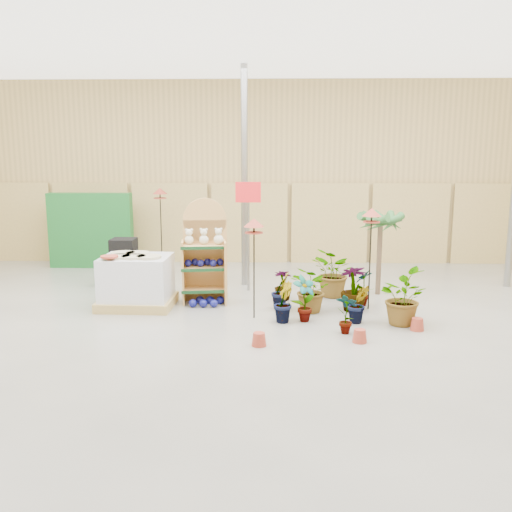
{
  "coord_description": "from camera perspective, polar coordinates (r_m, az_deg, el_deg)",
  "views": [
    {
      "loc": [
        0.6,
        -8.27,
        2.86
      ],
      "look_at": [
        0.3,
        1.5,
        1.0
      ],
      "focal_mm": 40.0,
      "sensor_mm": 36.0,
      "label": 1
    }
  ],
  "objects": [
    {
      "name": "bird_table_back",
      "position": [
        13.5,
        -9.58,
        6.15
      ],
      "size": [
        0.34,
        0.34,
        1.94
      ],
      "color": "black",
      "rests_on": "ground"
    },
    {
      "name": "teddy_bears",
      "position": [
        10.53,
        -5.13,
        1.85
      ],
      "size": [
        0.72,
        0.18,
        0.3
      ],
      "color": "beige",
      "rests_on": "display_shelf"
    },
    {
      "name": "potted_plant_3",
      "position": [
        10.26,
        9.76,
        -3.18
      ],
      "size": [
        0.52,
        0.52,
        0.83
      ],
      "primitive_type": "imported",
      "rotation": [
        0.0,
        0.0,
        3.27
      ],
      "color": "#2A5E2A",
      "rests_on": "ground"
    },
    {
      "name": "display_shelf",
      "position": [
        10.68,
        -5.15,
        0.1
      ],
      "size": [
        0.88,
        0.62,
        1.95
      ],
      "rotation": [
        0.0,
        0.0,
        0.13
      ],
      "color": "#BA884A",
      "rests_on": "ground"
    },
    {
      "name": "bird_table_right",
      "position": [
        10.19,
        11.49,
        3.97
      ],
      "size": [
        0.34,
        0.34,
        1.82
      ],
      "color": "black",
      "rests_on": "ground"
    },
    {
      "name": "potted_plant_1",
      "position": [
        9.51,
        2.73,
        -4.62
      ],
      "size": [
        0.36,
        0.42,
        0.68
      ],
      "primitive_type": "imported",
      "rotation": [
        0.0,
        0.0,
        1.41
      ],
      "color": "#2A5E2A",
      "rests_on": "ground"
    },
    {
      "name": "potted_plant_11",
      "position": [
        10.87,
        2.73,
        -2.9
      ],
      "size": [
        0.35,
        0.35,
        0.59
      ],
      "primitive_type": "imported",
      "rotation": [
        0.0,
        0.0,
        3.09
      ],
      "color": "#2A5E2A",
      "rests_on": "ground"
    },
    {
      "name": "potted_plant_8",
      "position": [
        9.02,
        9.04,
        -5.71
      ],
      "size": [
        0.41,
        0.37,
        0.65
      ],
      "primitive_type": "imported",
      "rotation": [
        0.0,
        0.0,
        2.64
      ],
      "color": "#2A5E2A",
      "rests_on": "ground"
    },
    {
      "name": "potted_plant_10",
      "position": [
        9.64,
        14.24,
        -3.98
      ],
      "size": [
        0.73,
        0.84,
        0.92
      ],
      "primitive_type": "imported",
      "rotation": [
        0.0,
        0.0,
        1.56
      ],
      "color": "#2A5E2A",
      "rests_on": "ground"
    },
    {
      "name": "trellis_stock",
      "position": [
        14.31,
        -16.18,
        2.47
      ],
      "size": [
        2.0,
        0.3,
        1.8
      ],
      "primitive_type": "cube",
      "color": "#165C23",
      "rests_on": "ground"
    },
    {
      "name": "gazing_balls_shelf",
      "position": [
        10.6,
        -5.21,
        -0.66
      ],
      "size": [
        0.72,
        0.24,
        0.14
      ],
      "color": "navy",
      "rests_on": "display_shelf"
    },
    {
      "name": "potted_plant_0",
      "position": [
        9.53,
        4.85,
        -4.28
      ],
      "size": [
        0.5,
        0.46,
        0.78
      ],
      "primitive_type": "imported",
      "rotation": [
        0.0,
        0.0,
        0.58
      ],
      "color": "#2A5E2A",
      "rests_on": "ground"
    },
    {
      "name": "room",
      "position": [
        9.23,
        -1.99,
        6.75
      ],
      "size": [
        15.2,
        12.1,
        4.7
      ],
      "color": "slate",
      "rests_on": "ground"
    },
    {
      "name": "palm",
      "position": [
        11.34,
        12.36,
        3.54
      ],
      "size": [
        0.7,
        0.7,
        1.74
      ],
      "color": "brown",
      "rests_on": "ground"
    },
    {
      "name": "potted_plant_4",
      "position": [
        10.66,
        10.71,
        -3.09
      ],
      "size": [
        0.43,
        0.42,
        0.68
      ],
      "primitive_type": "imported",
      "rotation": [
        0.0,
        0.0,
        3.85
      ],
      "color": "#2A5E2A",
      "rests_on": "ground"
    },
    {
      "name": "bird_table_front",
      "position": [
        9.46,
        -0.2,
        3.02
      ],
      "size": [
        0.34,
        0.34,
        1.71
      ],
      "color": "black",
      "rests_on": "ground"
    },
    {
      "name": "pallet_stack",
      "position": [
        10.59,
        -11.84,
        -2.5
      ],
      "size": [
        1.36,
        1.14,
        0.98
      ],
      "rotation": [
        0.0,
        0.0,
        -0.03
      ],
      "color": "tan",
      "rests_on": "ground"
    },
    {
      "name": "potted_plant_6",
      "position": [
        11.13,
        7.87,
        -1.67
      ],
      "size": [
        1.06,
        1.11,
        0.96
      ],
      "primitive_type": "imported",
      "rotation": [
        0.0,
        0.0,
        5.18
      ],
      "color": "#2A5E2A",
      "rests_on": "ground"
    },
    {
      "name": "offer_sign",
      "position": [
        11.34,
        -0.78,
        4.24
      ],
      "size": [
        0.5,
        0.08,
        2.2
      ],
      "color": "gray",
      "rests_on": "ground"
    },
    {
      "name": "potted_plant_9",
      "position": [
        9.59,
        10.2,
        -4.73
      ],
      "size": [
        0.4,
        0.34,
        0.65
      ],
      "primitive_type": "imported",
      "rotation": [
        0.0,
        0.0,
        0.14
      ],
      "color": "#2A5E2A",
      "rests_on": "ground"
    },
    {
      "name": "potted_plant_2",
      "position": [
        10.07,
        5.68,
        -3.36
      ],
      "size": [
        0.95,
        0.97,
        0.82
      ],
      "primitive_type": "imported",
      "rotation": [
        0.0,
        0.0,
        5.36
      ],
      "color": "#2A5E2A",
      "rests_on": "ground"
    },
    {
      "name": "charcoal_planters",
      "position": [
        12.29,
        -13.47,
        -0.99
      ],
      "size": [
        0.8,
        0.5,
        1.0
      ],
      "color": "black",
      "rests_on": "ground"
    },
    {
      "name": "gazing_balls_floor",
      "position": [
        10.55,
        -4.95,
        -4.58
      ],
      "size": [
        0.63,
        0.39,
        0.15
      ],
      "color": "navy",
      "rests_on": "ground"
    },
    {
      "name": "potted_plant_5",
      "position": [
        10.26,
        2.52,
        -3.46
      ],
      "size": [
        0.47,
        0.48,
        0.68
      ],
      "primitive_type": "imported",
      "rotation": [
        0.0,
        0.0,
        0.87
      ],
      "color": "#2A5E2A",
      "rests_on": "ground"
    }
  ]
}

